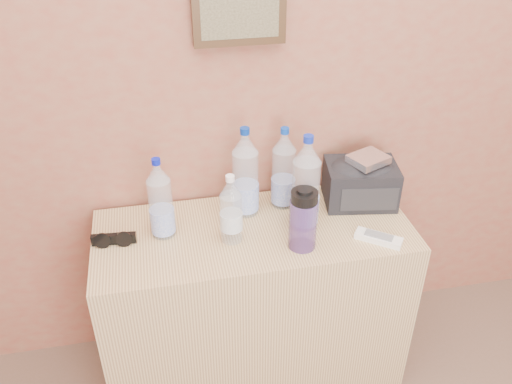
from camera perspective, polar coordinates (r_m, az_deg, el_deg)
The scene contains 12 objects.
picture_frame at distance 1.79m, azimuth -1.79°, elevation 19.04°, with size 0.30×0.03×0.25m, color #382311, non-canonical shape.
dresser at distance 2.12m, azimuth -0.21°, elevation -11.47°, with size 1.11×0.46×0.69m, color tan.
pet_large_a at distance 1.83m, azimuth -10.01°, elevation -1.05°, with size 0.08×0.08×0.29m.
pet_large_b at distance 1.90m, azimuth -1.13°, elevation 1.66°, with size 0.09×0.09×0.34m.
pet_large_c at distance 1.95m, azimuth 2.92°, elevation 2.16°, with size 0.08×0.08×0.31m.
pet_large_d at distance 1.84m, azimuth 5.25°, elevation 0.49°, with size 0.09×0.09×0.35m.
pet_small at distance 1.79m, azimuth -2.64°, elevation -2.16°, with size 0.07×0.07×0.25m.
nalgene_bottle at distance 1.76m, azimuth 4.99°, elevation -2.83°, with size 0.09×0.09×0.22m.
sunglasses at distance 1.88m, azimuth -14.73°, elevation -4.79°, with size 0.15×0.06×0.04m, color black, non-canonical shape.
ac_remote at distance 1.88m, azimuth 12.78°, elevation -4.77°, with size 0.16×0.05×0.02m, color silver.
toiletry_bag at distance 2.03m, azimuth 10.95°, elevation 1.13°, with size 0.26×0.18×0.17m, color black, non-canonical shape.
foil_packet at distance 1.97m, azimuth 11.75°, elevation 3.40°, with size 0.13×0.11×0.03m, color silver.
Camera 1 is at (-0.44, 0.26, 1.83)m, focal length 38.00 mm.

